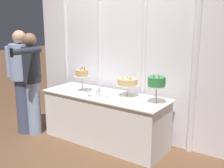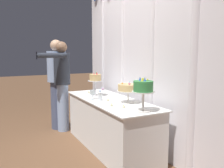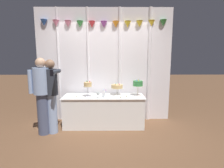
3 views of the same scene
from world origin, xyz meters
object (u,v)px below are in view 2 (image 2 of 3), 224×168
(cake_display_leftmost, at_px, (95,79))
(wine_glass, at_px, (92,93))
(tealight_near_right, at_px, (112,105))
(cake_display_center, at_px, (128,88))
(cake_display_rightmost, at_px, (143,88))
(guest_man_pink_jacket, at_px, (62,81))
(guest_man_dark_suit, at_px, (57,81))
(flower_vase, at_px, (100,95))
(tealight_far_left, at_px, (89,93))
(cake_table, at_px, (110,124))
(tealight_far_right, at_px, (124,107))
(tealight_near_left, at_px, (108,101))

(cake_display_leftmost, distance_m, wine_glass, 0.33)
(wine_glass, distance_m, tealight_near_right, 0.52)
(cake_display_leftmost, xyz_separation_m, wine_glass, (0.25, -0.15, -0.17))
(cake_display_leftmost, bearing_deg, cake_display_center, 15.38)
(cake_display_rightmost, distance_m, guest_man_pink_jacket, 1.96)
(guest_man_pink_jacket, bearing_deg, guest_man_dark_suit, -167.52)
(cake_display_center, height_order, flower_vase, cake_display_center)
(wine_glass, distance_m, tealight_far_left, 0.54)
(cake_table, height_order, flower_vase, flower_vase)
(tealight_far_left, xyz_separation_m, tealight_far_right, (1.17, -0.01, 0.00))
(flower_vase, distance_m, tealight_near_right, 0.39)
(wine_glass, relative_size, guest_man_dark_suit, 0.09)
(cake_table, relative_size, cake_display_leftmost, 4.94)
(cake_display_rightmost, relative_size, tealight_near_right, 10.26)
(tealight_near_left, height_order, tealight_near_right, tealight_near_right)
(tealight_far_left, distance_m, guest_man_pink_jacket, 0.60)
(cake_display_rightmost, distance_m, flower_vase, 0.84)
(cake_display_rightmost, height_order, tealight_far_left, cake_display_rightmost)
(wine_glass, bearing_deg, tealight_far_left, 163.55)
(tealight_far_left, bearing_deg, tealight_near_right, -5.66)
(tealight_near_right, xyz_separation_m, guest_man_pink_jacket, (-1.50, -0.22, 0.16))
(tealight_far_right, bearing_deg, cake_table, 171.20)
(cake_display_leftmost, distance_m, guest_man_pink_jacket, 0.82)
(tealight_near_left, distance_m, tealight_near_right, 0.31)
(tealight_far_left, bearing_deg, guest_man_pink_jacket, -145.78)
(wine_glass, xyz_separation_m, flower_vase, (0.13, 0.07, -0.02))
(flower_vase, height_order, tealight_far_right, flower_vase)
(cake_display_center, bearing_deg, tealight_near_left, -138.39)
(flower_vase, relative_size, tealight_near_left, 5.10)
(cake_display_center, bearing_deg, flower_vase, -138.10)
(flower_vase, relative_size, guest_man_dark_suit, 0.12)
(cake_display_leftmost, relative_size, guest_man_pink_jacket, 0.24)
(flower_vase, xyz_separation_m, guest_man_pink_jacket, (-1.12, -0.24, 0.09))
(guest_man_dark_suit, bearing_deg, flower_vase, 12.24)
(guest_man_dark_suit, xyz_separation_m, guest_man_pink_jacket, (0.18, 0.04, 0.01))
(tealight_far_right, bearing_deg, guest_man_dark_suit, -168.90)
(wine_glass, relative_size, flower_vase, 0.74)
(cake_display_rightmost, relative_size, flower_vase, 2.15)
(guest_man_pink_jacket, bearing_deg, cake_display_leftmost, 23.83)
(cake_table, distance_m, cake_display_center, 0.66)
(tealight_far_left, height_order, guest_man_pink_jacket, guest_man_pink_jacket)
(flower_vase, distance_m, tealight_far_left, 0.65)
(tealight_near_left, distance_m, guest_man_pink_jacket, 1.26)
(cake_display_leftmost, distance_m, tealight_far_left, 0.37)
(cake_display_leftmost, bearing_deg, guest_man_dark_suit, -158.24)
(cake_display_center, xyz_separation_m, guest_man_pink_jacket, (-1.42, -0.51, -0.03))
(cake_display_center, height_order, wine_glass, cake_display_center)
(flower_vase, xyz_separation_m, tealight_far_left, (-0.64, 0.08, -0.07))
(cake_display_rightmost, relative_size, tealight_near_left, 10.94)
(tealight_near_left, bearing_deg, cake_table, 141.35)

